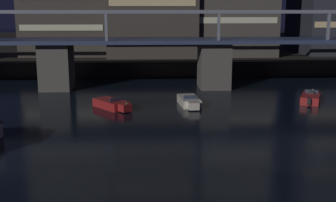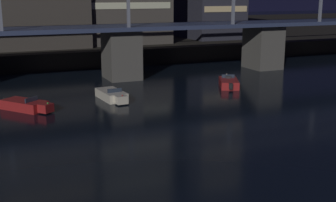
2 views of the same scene
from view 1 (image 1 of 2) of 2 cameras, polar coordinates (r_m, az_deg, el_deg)
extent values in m
cube|color=black|center=(101.10, 1.86, 7.26)|extent=(240.00, 80.00, 2.20)
cube|color=#4C4944|center=(53.95, -14.44, 4.45)|extent=(3.60, 4.40, 5.55)
cube|color=#4C4944|center=(53.49, 6.05, 4.70)|extent=(3.60, 4.40, 5.55)
cube|color=#2D3856|center=(53.19, 6.12, 7.90)|extent=(82.23, 6.40, 0.45)
cube|color=slate|center=(50.19, 6.73, 11.56)|extent=(82.23, 0.36, 0.36)
cube|color=slate|center=(55.92, 5.74, 11.63)|extent=(82.23, 0.36, 0.36)
cube|color=slate|center=(49.75, -8.12, 9.67)|extent=(0.30, 0.30, 3.20)
cube|color=slate|center=(50.23, 6.69, 9.73)|extent=(0.30, 0.30, 3.20)
cube|color=slate|center=(53.78, 20.34, 9.22)|extent=(0.30, 0.30, 3.20)
cube|color=beige|center=(68.11, -13.86, 9.34)|extent=(12.47, 0.10, 0.90)
cube|color=beige|center=(64.16, -2.05, 12.76)|extent=(12.58, 0.10, 0.90)
cube|color=beige|center=(66.58, 9.01, 10.43)|extent=(12.37, 0.10, 0.90)
cube|color=maroon|center=(47.60, 18.24, 0.34)|extent=(3.27, 4.30, 0.80)
cube|color=maroon|center=(49.95, 18.45, 0.91)|extent=(1.28, 1.23, 0.70)
cube|color=#283342|center=(48.33, 18.36, 1.20)|extent=(1.27, 0.66, 0.36)
cube|color=#262628|center=(48.09, 18.34, 1.08)|extent=(0.68, 0.60, 0.24)
cube|color=black|center=(45.47, 18.06, -0.05)|extent=(0.48, 0.48, 0.60)
sphere|color=beige|center=(50.12, 18.50, 1.45)|extent=(0.12, 0.12, 0.12)
cube|color=beige|center=(43.91, 2.76, -0.01)|extent=(2.16, 4.06, 0.80)
cube|color=beige|center=(41.59, 3.39, -0.63)|extent=(1.07, 0.99, 0.70)
cube|color=#283342|center=(42.97, 2.98, 0.51)|extent=(1.35, 0.23, 0.36)
cube|color=#262628|center=(43.22, 2.92, 0.50)|extent=(0.60, 0.45, 0.24)
cube|color=black|center=(45.96, 2.25, 0.67)|extent=(0.39, 0.39, 0.60)
sphere|color=red|center=(41.26, 3.46, -0.13)|extent=(0.12, 0.12, 0.12)
cube|color=maroon|center=(42.92, -7.51, -0.39)|extent=(3.83, 4.18, 0.80)
cube|color=maroon|center=(40.97, -5.65, -0.87)|extent=(1.33, 1.32, 0.70)
cube|color=#283342|center=(42.11, -6.89, 0.20)|extent=(1.12, 0.91, 0.36)
cube|color=#262628|center=(42.32, -7.08, 0.17)|extent=(0.69, 0.66, 0.24)
cube|color=black|center=(44.68, -9.05, 0.19)|extent=(0.51, 0.51, 0.60)
sphere|color=#33D84C|center=(40.68, -5.46, -0.34)|extent=(0.12, 0.12, 0.12)
camera|label=2|loc=(7.43, -66.61, 3.98)|focal=48.31mm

